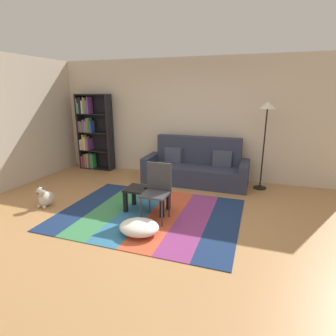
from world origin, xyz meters
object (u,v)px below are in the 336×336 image
(bookshelf, at_px, (91,133))
(standing_lamp, at_px, (267,117))
(coffee_table, at_px, (147,193))
(tv_remote, at_px, (148,187))
(dog, at_px, (45,198))
(folding_chair, at_px, (157,187))
(couch, at_px, (196,168))
(pouf, at_px, (139,227))

(bookshelf, xyz_separation_m, standing_lamp, (4.20, -0.22, 0.55))
(coffee_table, bearing_deg, bookshelf, 139.76)
(bookshelf, height_order, tv_remote, bookshelf)
(dog, height_order, folding_chair, folding_chair)
(bookshelf, height_order, folding_chair, bookshelf)
(couch, distance_m, folding_chair, 1.95)
(folding_chair, bearing_deg, pouf, -57.77)
(pouf, relative_size, dog, 1.45)
(pouf, height_order, folding_chair, folding_chair)
(pouf, bearing_deg, folding_chair, 83.39)
(standing_lamp, relative_size, folding_chair, 1.98)
(dog, bearing_deg, folding_chair, 5.42)
(couch, bearing_deg, pouf, -95.35)
(dog, xyz_separation_m, standing_lamp, (3.59, 2.19, 1.33))
(standing_lamp, distance_m, folding_chair, 2.70)
(couch, height_order, pouf, couch)
(pouf, xyz_separation_m, folding_chair, (0.06, 0.56, 0.43))
(folding_chair, bearing_deg, tv_remote, 174.85)
(coffee_table, bearing_deg, couch, 76.24)
(bookshelf, xyz_separation_m, coffee_table, (2.40, -2.03, -0.62))
(standing_lamp, xyz_separation_m, tv_remote, (-1.80, -1.75, -1.08))
(coffee_table, height_order, pouf, coffee_table)
(pouf, distance_m, dog, 2.02)
(couch, distance_m, pouf, 2.52)
(tv_remote, bearing_deg, dog, -134.90)
(coffee_table, height_order, tv_remote, tv_remote)
(pouf, bearing_deg, bookshelf, 132.99)
(bookshelf, distance_m, coffee_table, 3.20)
(couch, xyz_separation_m, standing_lamp, (1.38, 0.06, 1.15))
(standing_lamp, bearing_deg, tv_remote, -135.73)
(dog, bearing_deg, tv_remote, 13.78)
(coffee_table, distance_m, standing_lamp, 2.81)
(coffee_table, xyz_separation_m, folding_chair, (0.26, -0.19, 0.22))
(pouf, distance_m, standing_lamp, 3.32)
(bookshelf, xyz_separation_m, folding_chair, (2.65, -2.22, -0.40))
(tv_remote, bearing_deg, pouf, -45.44)
(tv_remote, bearing_deg, bookshelf, 171.89)
(coffee_table, bearing_deg, standing_lamp, 45.07)
(folding_chair, bearing_deg, coffee_table, -177.69)
(bookshelf, bearing_deg, folding_chair, -39.89)
(coffee_table, bearing_deg, dog, -167.83)
(dog, bearing_deg, couch, 43.89)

